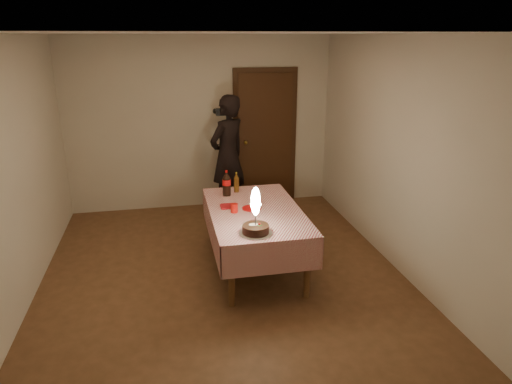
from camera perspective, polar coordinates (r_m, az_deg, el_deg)
ground at (r=5.36m, az=-4.20°, el=-9.84°), size 4.00×4.50×0.01m
room_shell at (r=4.86m, az=-4.39°, el=7.97°), size 4.04×4.54×2.62m
dining_table at (r=5.17m, az=-0.11°, el=-3.23°), size 1.02×1.72×0.72m
birthday_cake at (r=4.49m, az=-0.04°, el=-3.74°), size 0.33×0.33×0.48m
red_plate at (r=5.16m, az=-0.51°, el=-2.04°), size 0.22×0.22×0.01m
red_cup at (r=5.04m, az=-2.74°, el=-2.02°), size 0.08×0.08×0.10m
clear_cup at (r=5.12m, az=0.23°, el=-1.72°), size 0.07×0.07×0.09m
napkin_stack at (r=5.21m, az=-3.62°, el=-1.79°), size 0.15×0.15×0.02m
cola_bottle at (r=5.55m, az=-3.70°, el=1.07°), size 0.10×0.10×0.32m
amber_bottle_left at (r=5.69m, az=-2.46°, el=1.17°), size 0.06×0.06×0.26m
photographer at (r=6.74m, az=-3.55°, el=4.52°), size 0.78×0.74×1.79m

